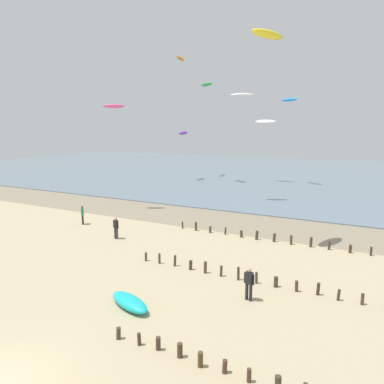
% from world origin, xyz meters
% --- Properties ---
extents(wet_sand_strip, '(120.00, 7.07, 0.01)m').
position_xyz_m(wet_sand_strip, '(0.00, 23.26, 0.00)').
color(wet_sand_strip, gray).
rests_on(wet_sand_strip, ground).
extents(sea, '(160.00, 70.00, 0.10)m').
position_xyz_m(sea, '(0.00, 61.80, 0.05)').
color(sea, slate).
rests_on(sea, ground).
extents(groyne_mid, '(13.89, 0.31, 0.80)m').
position_xyz_m(groyne_mid, '(5.09, 11.66, 0.33)').
color(groyne_mid, '#423926').
rests_on(groyne_mid, ground).
extents(groyne_far, '(22.46, 0.32, 0.76)m').
position_xyz_m(groyne_far, '(7.37, 19.27, 0.33)').
color(groyne_far, '#4D3927').
rests_on(groyne_far, ground).
extents(person_by_waterline, '(0.44, 0.41, 1.71)m').
position_xyz_m(person_by_waterline, '(-12.10, 16.39, 0.92)').
color(person_by_waterline, '#232328').
rests_on(person_by_waterline, ground).
extents(person_left_flank, '(0.56, 0.28, 1.71)m').
position_xyz_m(person_left_flank, '(5.56, 9.58, 0.92)').
color(person_left_flank, '#232328').
rests_on(person_left_flank, ground).
extents(person_right_flank, '(0.56, 0.27, 1.71)m').
position_xyz_m(person_right_flank, '(-6.72, 14.43, 0.92)').
color(person_right_flank, '#383842').
rests_on(person_right_flank, ground).
extents(grounded_kite, '(2.81, 1.82, 0.53)m').
position_xyz_m(grounded_kite, '(0.72, 6.29, 0.26)').
color(grounded_kite, '#19B2B7').
rests_on(grounded_kite, ground).
extents(kite_aloft_1, '(1.89, 3.48, 0.95)m').
position_xyz_m(kite_aloft_1, '(-19.61, 48.02, 20.08)').
color(kite_aloft_1, orange).
extents(kite_aloft_2, '(3.18, 2.78, 0.64)m').
position_xyz_m(kite_aloft_2, '(-1.01, 47.40, 12.61)').
color(kite_aloft_2, '#2384D1').
extents(kite_aloft_4, '(2.26, 1.71, 0.56)m').
position_xyz_m(kite_aloft_4, '(-13.26, 22.64, 10.67)').
color(kite_aloft_4, '#E54C99').
extents(kite_aloft_5, '(3.11, 2.95, 0.54)m').
position_xyz_m(kite_aloft_5, '(-12.78, 43.90, 15.04)').
color(kite_aloft_5, green).
extents(kite_aloft_6, '(1.60, 3.31, 0.80)m').
position_xyz_m(kite_aloft_6, '(-17.19, 44.54, 7.75)').
color(kite_aloft_6, purple).
extents(kite_aloft_8, '(2.12, 3.28, 0.55)m').
position_xyz_m(kite_aloft_8, '(3.62, 18.15, 14.59)').
color(kite_aloft_8, yellow).
extents(kite_aloft_9, '(3.34, 1.31, 0.92)m').
position_xyz_m(kite_aloft_9, '(-4.70, 48.21, 9.50)').
color(kite_aloft_9, white).
extents(kite_aloft_10, '(2.75, 1.79, 0.44)m').
position_xyz_m(kite_aloft_10, '(-3.04, 32.41, 12.15)').
color(kite_aloft_10, white).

